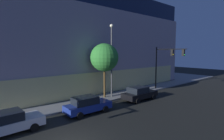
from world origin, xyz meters
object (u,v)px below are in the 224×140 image
Objects in this scene: modern_building at (73,45)px; car_black at (139,93)px; car_white at (7,123)px; traffic_light_far_corner at (167,59)px; sidewalk_tree at (104,58)px; car_blue at (87,105)px; street_lamp_sidewalk at (112,52)px.

modern_building is 19.05m from car_black.
traffic_light_far_corner is at bearing 1.25° from car_white.
sidewalk_tree is (-3.51, -14.56, -2.14)m from modern_building.
street_lamp_sidewalk is at bearing 27.77° from car_blue.
modern_building is 4.85× the size of sidewalk_tree.
car_blue is at bearing -152.23° from street_lamp_sidewalk.
car_blue is 0.98× the size of car_black.
car_black is at bearing -0.85° from car_blue.
traffic_light_far_corner reaches higher than car_white.
modern_building is at bearing 87.53° from car_black.
car_blue is (-5.53, -2.91, -4.94)m from street_lamp_sidewalk.
modern_building is 18.44m from traffic_light_far_corner.
car_black is at bearing -174.26° from traffic_light_far_corner.
car_white is (-20.90, -0.45, -3.93)m from traffic_light_far_corner.
car_white is at bearing 179.04° from car_black.
traffic_light_far_corner is at bearing -15.52° from sidewalk_tree.
car_black is at bearing -50.77° from sidewalk_tree.
car_blue is at bearing -1.07° from car_white.
sidewalk_tree reaches higher than car_black.
modern_building is at bearing 65.37° from car_blue.
car_blue is (6.66, -0.12, 0.01)m from car_white.
car_black is (2.74, -3.35, -4.31)m from sidewalk_tree.
car_white is at bearing -129.98° from modern_building.
modern_building is 7.08× the size of car_black.
modern_building is at bearing 79.99° from street_lamp_sidewalk.
car_blue is (-4.65, -3.24, -4.31)m from sidewalk_tree.
traffic_light_far_corner is 0.71× the size of street_lamp_sidewalk.
street_lamp_sidewalk is at bearing -20.50° from sidewalk_tree.
modern_building reaches higher than car_blue.
traffic_light_far_corner is 14.78m from car_blue.
modern_building reaches higher than traffic_light_far_corner.
street_lamp_sidewalk is at bearing -100.01° from modern_building.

